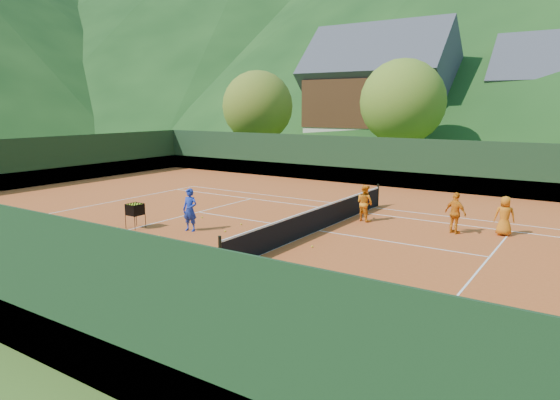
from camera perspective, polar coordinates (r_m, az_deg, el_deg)
The scene contains 37 objects.
ground at distance 19.87m, azimuth 4.41°, elevation -3.57°, with size 400.00×400.00×0.00m, color #34541A.
clay_court at distance 19.87m, azimuth 4.41°, elevation -3.54°, with size 40.00×24.00×0.02m, color #AF491C.
coach at distance 19.92m, azimuth -10.25°, elevation -1.11°, with size 0.62×0.41×1.69m, color #182E9D.
student_a at distance 21.64m, azimuth 9.66°, elevation -0.33°, with size 0.76×0.59×1.57m, color orange.
student_b at distance 20.36m, azimuth 19.42°, elevation -1.42°, with size 0.94×0.39×1.61m, color orange.
student_c at distance 20.77m, azimuth 24.29°, elevation -1.66°, with size 0.74×0.48×1.52m, color #CD6912.
tennis_ball_0 at distance 15.07m, azimuth 2.52°, elevation -8.00°, with size 0.07×0.07×0.07m, color yellow.
tennis_ball_1 at distance 9.46m, azimuth 11.70°, elevation -20.18°, with size 0.07×0.07×0.07m, color yellow.
tennis_ball_2 at distance 13.00m, azimuth -13.06°, elevation -11.38°, with size 0.07×0.07×0.07m, color yellow.
tennis_ball_3 at distance 19.41m, azimuth -13.67°, elevation -4.03°, with size 0.07×0.07×0.07m, color yellow.
tennis_ball_4 at distance 19.77m, azimuth -17.11°, elevation -3.93°, with size 0.07×0.07×0.07m, color yellow.
tennis_ball_5 at distance 13.31m, azimuth -11.48°, elevation -10.79°, with size 0.07×0.07×0.07m, color yellow.
tennis_ball_6 at distance 13.18m, azimuth 14.97°, elevation -11.16°, with size 0.07×0.07×0.07m, color yellow.
tennis_ball_7 at distance 10.67m, azimuth -0.36°, elevation -16.17°, with size 0.07×0.07×0.07m, color yellow.
tennis_ball_8 at distance 20.80m, azimuth -4.47°, elevation -2.77°, with size 0.07×0.07×0.07m, color yellow.
tennis_ball_9 at distance 12.74m, azimuth -14.41°, elevation -11.92°, with size 0.07×0.07×0.07m, color yellow.
tennis_ball_10 at distance 19.48m, azimuth -14.62°, elevation -4.02°, with size 0.07×0.07×0.07m, color yellow.
tennis_ball_11 at distance 15.18m, azimuth -3.18°, elevation -7.86°, with size 0.07×0.07×0.07m, color yellow.
tennis_ball_12 at distance 22.30m, azimuth -10.40°, elevation -2.00°, with size 0.07×0.07×0.07m, color yellow.
tennis_ball_13 at distance 11.21m, azimuth 10.88°, elevation -15.00°, with size 0.07×0.07×0.07m, color yellow.
tennis_ball_14 at distance 11.40m, azimuth 11.45°, elevation -14.56°, with size 0.07×0.07×0.07m, color yellow.
tennis_ball_15 at distance 14.70m, azimuth -7.93°, elevation -8.58°, with size 0.07×0.07×0.07m, color yellow.
tennis_ball_16 at distance 19.72m, azimuth -6.29°, elevation -3.55°, with size 0.07×0.07×0.07m, color yellow.
tennis_ball_17 at distance 21.21m, azimuth -18.09°, elevation -3.01°, with size 0.07×0.07×0.07m, color yellow.
tennis_ball_18 at distance 22.28m, azimuth -8.91°, elevation -1.96°, with size 0.07×0.07×0.07m, color yellow.
tennis_ball_19 at distance 9.87m, azimuth 5.87°, elevation -18.62°, with size 0.07×0.07×0.07m, color yellow.
tennis_ball_20 at distance 16.59m, azimuth -15.38°, elevation -6.62°, with size 0.07×0.07×0.07m, color yellow.
tennis_ball_21 at distance 14.26m, azimuth -15.72°, elevation -9.51°, with size 0.07×0.07×0.07m, color yellow.
tennis_ball_22 at distance 17.53m, azimuth 3.70°, elevation -5.32°, with size 0.07×0.07×0.07m, color yellow.
tennis_ball_23 at distance 15.65m, azimuth -25.67°, elevation -8.36°, with size 0.07×0.07×0.07m, color yellow.
court_lines at distance 19.87m, azimuth 4.41°, elevation -3.50°, with size 23.83×11.03×0.00m.
tennis_net at distance 19.75m, azimuth 4.43°, elevation -2.10°, with size 0.10×12.07×1.10m.
perimeter_fence at distance 19.60m, azimuth 4.46°, elevation 0.03°, with size 40.40×24.24×3.00m.
ball_hopper at distance 20.91m, azimuth -16.24°, elevation -1.10°, with size 0.57×0.57×1.00m.
chalet_left at distance 50.69m, azimuth 11.29°, elevation 11.33°, with size 13.80×9.93×12.92m.
tree_a at distance 43.09m, azimuth -2.56°, elevation 10.64°, with size 6.00×6.00×7.88m.
tree_b at distance 39.20m, azimuth 13.86°, elevation 10.82°, with size 6.40×6.40×8.40m.
Camera 1 is at (9.32, -16.86, 4.87)m, focal length 32.00 mm.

